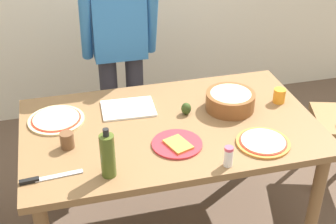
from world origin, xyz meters
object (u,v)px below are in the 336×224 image
at_px(pizza_raw_on_board, 56,120).
at_px(plate_with_slice, 177,144).
at_px(cup_orange, 279,96).
at_px(avocado, 186,109).
at_px(popcorn_bowl, 230,99).
at_px(cutting_board_white, 128,108).
at_px(salt_shaker, 228,156).
at_px(pizza_cooked_on_tray, 263,142).
at_px(olive_oil_bottle, 108,155).
at_px(person_cook, 120,43).
at_px(chef_knife, 43,178).
at_px(dining_table, 170,138).
at_px(cup_small_brown, 67,140).

height_order(pizza_raw_on_board, plate_with_slice, plate_with_slice).
bearing_deg(cup_orange, avocado, 179.31).
relative_size(pizza_raw_on_board, plate_with_slice, 1.18).
bearing_deg(popcorn_bowl, cutting_board_white, 166.62).
height_order(cup_orange, salt_shaker, salt_shaker).
xyz_separation_m(pizza_cooked_on_tray, olive_oil_bottle, (-0.80, -0.05, 0.10)).
distance_m(person_cook, popcorn_bowl, 0.86).
distance_m(olive_oil_bottle, avocado, 0.66).
distance_m(plate_with_slice, olive_oil_bottle, 0.41).
distance_m(olive_oil_bottle, cutting_board_white, 0.60).
relative_size(pizza_raw_on_board, popcorn_bowl, 1.10).
distance_m(pizza_raw_on_board, salt_shaker, 0.99).
xyz_separation_m(pizza_cooked_on_tray, cutting_board_white, (-0.61, 0.51, -0.00)).
bearing_deg(cup_orange, plate_with_slice, -158.37).
distance_m(person_cook, pizza_cooked_on_tray, 1.20).
relative_size(pizza_raw_on_board, pizza_cooked_on_tray, 1.11).
bearing_deg(pizza_raw_on_board, olive_oil_bottle, -68.29).
bearing_deg(chef_knife, avocado, 26.08).
xyz_separation_m(salt_shaker, cutting_board_white, (-0.37, 0.63, -0.05)).
distance_m(popcorn_bowl, salt_shaker, 0.53).
relative_size(dining_table, pizza_raw_on_board, 5.20).
relative_size(dining_table, salt_shaker, 15.09).
bearing_deg(dining_table, pizza_raw_on_board, 162.32).
distance_m(person_cook, salt_shaker, 1.22).
distance_m(cup_orange, chef_knife, 1.42).
bearing_deg(person_cook, avocado, -68.98).
height_order(plate_with_slice, cup_small_brown, cup_small_brown).
bearing_deg(dining_table, pizza_cooked_on_tray, -35.36).
bearing_deg(salt_shaker, avocado, 97.07).
relative_size(person_cook, avocado, 23.14).
xyz_separation_m(pizza_cooked_on_tray, plate_with_slice, (-0.43, 0.10, -0.00)).
distance_m(pizza_raw_on_board, cup_small_brown, 0.27).
distance_m(cup_orange, cutting_board_white, 0.88).
distance_m(person_cook, cutting_board_white, 0.57).
height_order(pizza_cooked_on_tray, olive_oil_bottle, olive_oil_bottle).
height_order(pizza_cooked_on_tray, popcorn_bowl, popcorn_bowl).
height_order(person_cook, cutting_board_white, person_cook).
bearing_deg(cup_small_brown, cup_orange, 7.05).
relative_size(plate_with_slice, avocado, 3.71).
bearing_deg(pizza_raw_on_board, popcorn_bowl, -6.57).
relative_size(olive_oil_bottle, cutting_board_white, 0.85).
bearing_deg(dining_table, cup_small_brown, -172.25).
bearing_deg(avocado, chef_knife, -153.92).
height_order(pizza_cooked_on_tray, cup_small_brown, cup_small_brown).
relative_size(dining_table, person_cook, 0.99).
distance_m(pizza_raw_on_board, cup_orange, 1.28).
bearing_deg(salt_shaker, cutting_board_white, 120.38).
relative_size(pizza_cooked_on_tray, popcorn_bowl, 0.99).
distance_m(cutting_board_white, avocado, 0.34).
height_order(dining_table, chef_knife, chef_knife).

